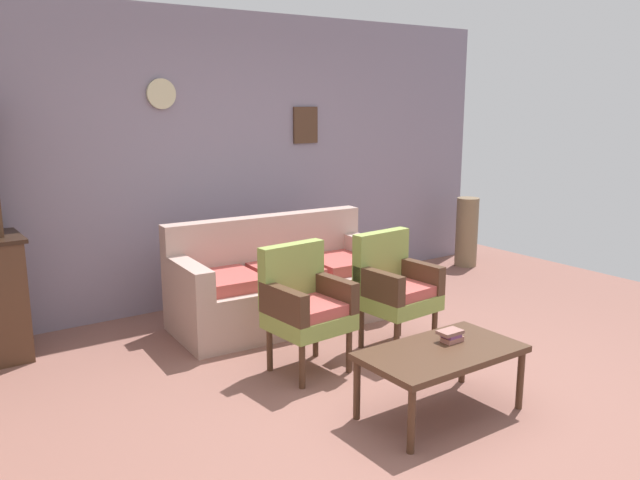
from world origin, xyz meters
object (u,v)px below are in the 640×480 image
armchair_near_cabinet (305,303)px  coffee_table (441,356)px  floral_couch (281,285)px  armchair_row_middle (394,285)px  book_stack_on_table (451,335)px  floor_vase_by_wall (467,232)px

armchair_near_cabinet → coffee_table: 1.09m
floral_couch → armchair_row_middle: same height
armchair_near_cabinet → book_stack_on_table: (0.45, -0.98, -0.04)m
armchair_near_cabinet → floor_vase_by_wall: size_ratio=1.13×
floral_couch → floor_vase_by_wall: floral_couch is taller
floral_couch → coffee_table: size_ratio=1.93×
book_stack_on_table → armchair_near_cabinet: bearing=114.7°
armchair_near_cabinet → armchair_row_middle: 0.81m
book_stack_on_table → floor_vase_by_wall: bearing=41.0°
armchair_near_cabinet → book_stack_on_table: bearing=-65.3°
floral_couch → armchair_row_middle: 1.10m
armchair_row_middle → book_stack_on_table: bearing=-110.9°
armchair_row_middle → armchair_near_cabinet: bearing=177.8°
armchair_row_middle → floral_couch: bearing=112.2°
armchair_row_middle → book_stack_on_table: 1.01m
armchair_row_middle → floor_vase_by_wall: size_ratio=1.13×
armchair_near_cabinet → coffee_table: size_ratio=0.90×
floral_couch → book_stack_on_table: size_ratio=12.54×
armchair_row_middle → book_stack_on_table: (-0.36, -0.95, -0.04)m
coffee_table → book_stack_on_table: (0.14, 0.06, 0.08)m
armchair_near_cabinet → armchair_row_middle: bearing=-2.2°
floor_vase_by_wall → armchair_near_cabinet: bearing=-156.2°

